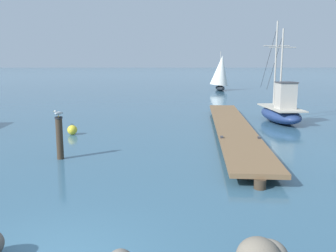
{
  "coord_description": "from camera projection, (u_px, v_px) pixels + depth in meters",
  "views": [
    {
      "loc": [
        2.21,
        -6.27,
        3.76
      ],
      "look_at": [
        2.29,
        6.99,
        1.4
      ],
      "focal_mm": 39.38,
      "sensor_mm": 36.0,
      "label": 1
    }
  ],
  "objects": [
    {
      "name": "mooring_piling",
      "position": [
        60.0,
        137.0,
        14.13
      ],
      "size": [
        0.3,
        0.3,
        1.65
      ],
      "color": "#3D3023",
      "rests_on": "ground"
    },
    {
      "name": "floating_dock",
      "position": [
        233.0,
        126.0,
        19.3
      ],
      "size": [
        3.23,
        17.44,
        0.53
      ],
      "color": "brown",
      "rests_on": "ground"
    },
    {
      "name": "perched_seagull",
      "position": [
        58.0,
        113.0,
        13.97
      ],
      "size": [
        0.33,
        0.28,
        0.27
      ],
      "color": "gold",
      "rests_on": "mooring_piling"
    },
    {
      "name": "distant_sailboat",
      "position": [
        221.0,
        73.0,
        46.69
      ],
      "size": [
        2.79,
        4.64,
        4.93
      ],
      "color": "black",
      "rests_on": "ground"
    },
    {
      "name": "mooring_buoy",
      "position": [
        72.0,
        130.0,
        18.9
      ],
      "size": [
        0.5,
        0.5,
        0.58
      ],
      "color": "yellow",
      "rests_on": "ground"
    },
    {
      "name": "fishing_boat_1",
      "position": [
        281.0,
        111.0,
        22.55
      ],
      "size": [
        2.16,
        6.4,
        6.2
      ],
      "color": "navy",
      "rests_on": "ground"
    }
  ]
}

